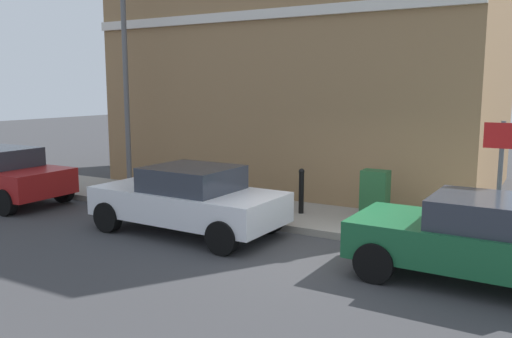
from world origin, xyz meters
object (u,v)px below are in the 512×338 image
object	(u,v)px
utility_cabinet	(375,199)
car_green	(489,240)
bollard_far_kerb	(225,190)
car_white	(189,199)
bollard_near_cabinet	(301,189)
lamppost	(126,76)
street_sign	(500,167)

from	to	relation	value
utility_cabinet	car_green	bearing A→B (deg)	-130.85
car_green	bollard_far_kerb	distance (m)	5.87
car_white	bollard_near_cabinet	xyz separation A→B (m)	(2.18, -1.55, -0.02)
bollard_far_kerb	lamppost	bearing A→B (deg)	75.71
utility_cabinet	lamppost	world-z (taller)	lamppost
bollard_far_kerb	lamppost	size ratio (longest dim) A/B	0.18
bollard_far_kerb	street_sign	bearing A→B (deg)	-89.84
car_green	bollard_far_kerb	bearing A→B (deg)	-12.04
bollard_near_cabinet	street_sign	world-z (taller)	street_sign
lamppost	bollard_far_kerb	bearing A→B (deg)	-104.29
bollard_near_cabinet	street_sign	distance (m)	4.38
bollard_near_cabinet	bollard_far_kerb	size ratio (longest dim) A/B	1.00
bollard_near_cabinet	street_sign	bearing A→B (deg)	-101.87
bollard_near_cabinet	street_sign	xyz separation A→B (m)	(-0.88, -4.18, 0.96)
car_white	street_sign	bearing A→B (deg)	-165.82
car_green	lamppost	size ratio (longest dim) A/B	0.73
utility_cabinet	street_sign	world-z (taller)	street_sign
bollard_far_kerb	street_sign	xyz separation A→B (m)	(0.02, -5.68, 0.96)
lamppost	car_green	bearing A→B (deg)	-103.63
bollard_far_kerb	car_green	bearing A→B (deg)	-103.17
lamppost	street_sign	bearing A→B (deg)	-95.80
car_green	car_white	size ratio (longest dim) A/B	1.02
car_green	car_white	distance (m)	5.76
bollard_near_cabinet	car_green	bearing A→B (deg)	-117.89
bollard_near_cabinet	lamppost	size ratio (longest dim) A/B	0.18
car_white	lamppost	distance (m)	5.14
car_white	bollard_near_cabinet	size ratio (longest dim) A/B	3.93
utility_cabinet	bollard_near_cabinet	xyz separation A→B (m)	(0.10, 1.75, 0.02)
car_white	bollard_far_kerb	distance (m)	1.29
utility_cabinet	street_sign	size ratio (longest dim) A/B	0.50
car_green	lamppost	distance (m)	10.20
car_green	utility_cabinet	xyz separation A→B (m)	(2.13, 2.47, -0.03)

